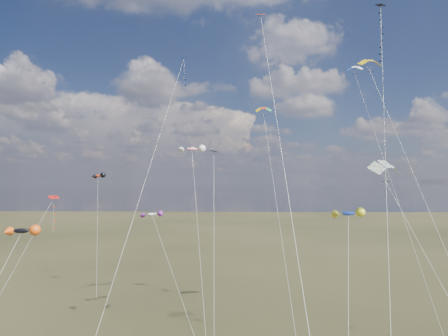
{
  "coord_description": "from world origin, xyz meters",
  "views": [
    {
      "loc": [
        1.71,
        -31.18,
        17.28
      ],
      "look_at": [
        0.0,
        18.0,
        19.0
      ],
      "focal_mm": 32.0,
      "sensor_mm": 36.0,
      "label": 1
    }
  ],
  "objects": [
    {
      "name": "diamond_orange_center",
      "position": [
        4.46,
        -2.32,
        22.31
      ],
      "size": [
        2.17,
        27.18,
        33.5
      ],
      "color": "#F14411",
      "rests_on": "ground"
    },
    {
      "name": "novelty_blue_yellow",
      "position": [
        11.43,
        4.33,
        14.44
      ],
      "size": [
        4.3,
        11.21,
        15.0
      ],
      "color": "blue",
      "rests_on": "ground"
    },
    {
      "name": "parafoil_blue_white",
      "position": [
        19.9,
        30.62,
        34.85
      ],
      "size": [
        4.04,
        22.69,
        35.71
      ],
      "color": "blue",
      "rests_on": "ground"
    },
    {
      "name": "diamond_black_high",
      "position": [
        17.27,
        12.05,
        31.89
      ],
      "size": [
        9.05,
        25.27,
        37.32
      ],
      "color": "black",
      "rests_on": "ground"
    },
    {
      "name": "novelty_orange_black",
      "position": [
        -22.64,
        37.42,
        18.28
      ],
      "size": [
        5.03,
        11.45,
        18.92
      ],
      "color": "#EA4011",
      "rests_on": "ground"
    },
    {
      "name": "parafoil_yellow",
      "position": [
        17.21,
        15.51,
        31.37
      ],
      "size": [
        3.86,
        23.16,
        32.18
      ],
      "color": "#E6B608",
      "rests_on": "ground"
    },
    {
      "name": "diamond_navy_tall",
      "position": [
        -6.04,
        20.2,
        29.44
      ],
      "size": [
        4.23,
        30.85,
        34.59
      ],
      "color": "#091453",
      "rests_on": "ground"
    },
    {
      "name": "novelty_black_orange",
      "position": [
        -20.35,
        8.78,
        12.29
      ],
      "size": [
        3.22,
        10.41,
        12.9
      ],
      "color": "black",
      "rests_on": "ground"
    },
    {
      "name": "novelty_redwhite_stripe",
      "position": [
        -4.77,
        24.89,
        21.86
      ],
      "size": [
        5.39,
        18.91,
        22.53
      ],
      "color": "red",
      "rests_on": "ground"
    },
    {
      "name": "parafoil_striped",
      "position": [
        14.0,
        2.37,
        18.73
      ],
      "size": [
        7.8,
        9.97,
        19.58
      ],
      "color": "yellow",
      "rests_on": "ground"
    },
    {
      "name": "novelty_white_purple",
      "position": [
        -9.53,
        21.14,
        12.98
      ],
      "size": [
        8.09,
        10.17,
        13.44
      ],
      "color": "silver",
      "rests_on": "ground"
    },
    {
      "name": "parafoil_tricolor",
      "position": [
        5.22,
        22.39,
        27.02
      ],
      "size": [
        3.56,
        14.94,
        27.78
      ],
      "color": "yellow",
      "rests_on": "ground"
    },
    {
      "name": "diamond_black_mid",
      "position": [
        -0.8,
        10.6,
        15.1
      ],
      "size": [
        1.34,
        11.72,
        20.89
      ],
      "color": "black",
      "rests_on": "ground"
    },
    {
      "name": "diamond_red_low",
      "position": [
        -20.21,
        14.72,
        12.99
      ],
      "size": [
        5.62,
        8.97,
        15.67
      ],
      "color": "red",
      "rests_on": "ground"
    }
  ]
}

